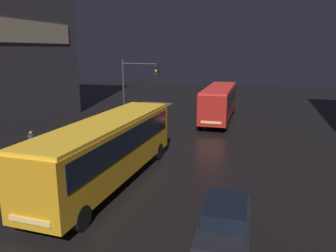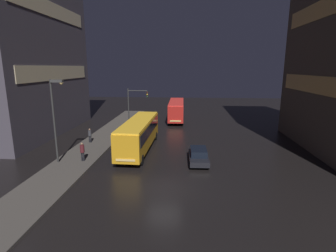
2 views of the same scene
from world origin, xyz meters
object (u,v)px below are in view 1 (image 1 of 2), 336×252
car_taxi (225,219)px  pedestrian_near (32,142)px  traffic_light_main (135,86)px  bus_near (108,145)px  bus_far (219,100)px

car_taxi → pedestrian_near: pedestrian_near is taller
car_taxi → traffic_light_main: size_ratio=0.73×
car_taxi → pedestrian_near: 13.71m
car_taxi → traffic_light_main: (-8.45, 12.56, 3.30)m
car_taxi → pedestrian_near: bearing=-25.1°
bus_near → bus_far: bearing=-99.6°
car_taxi → pedestrian_near: size_ratio=2.58×
bus_near → pedestrian_near: size_ratio=6.92×
traffic_light_main → pedestrian_near: bearing=-120.1°
bus_near → traffic_light_main: 9.63m
bus_far → pedestrian_near: 17.65m
bus_far → car_taxi: (2.98, -20.22, -1.29)m
traffic_light_main → car_taxi: bearing=-56.1°
bus_far → car_taxi: bearing=97.4°
pedestrian_near → traffic_light_main: size_ratio=0.28×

